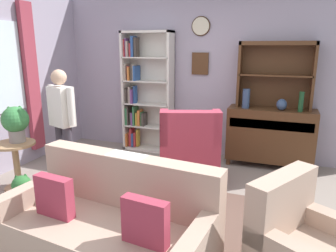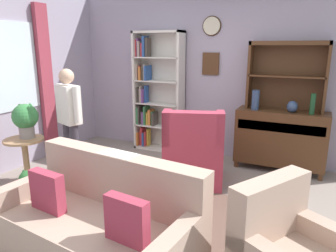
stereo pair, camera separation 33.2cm
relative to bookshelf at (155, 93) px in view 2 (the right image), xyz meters
The scene contains 15 objects.
ground_plane 2.42m from the bookshelf, 62.63° to the right, with size 5.40×4.60×0.02m, color gray.
wall_back 1.09m from the bookshelf, 10.48° to the left, with size 5.00×0.09×2.80m.
area_rug 2.75m from the bookshelf, 61.74° to the right, with size 2.95×1.91×0.01m, color brown.
bookshelf is the anchor object (origin of this frame).
sideboard 2.25m from the bookshelf, ahead, with size 1.30×0.45×0.92m.
sideboard_hutch 2.25m from the bookshelf, ahead, with size 1.10×0.26×1.00m.
vase_tall 1.81m from the bookshelf, ahead, with size 0.11×0.11×0.29m, color #33476B.
vase_round 2.32m from the bookshelf, ahead, with size 0.15×0.15×0.17m, color #33476B.
bottle_wine 2.59m from the bookshelf, ahead, with size 0.07×0.07×0.30m, color #194223.
couch_floral 3.21m from the bookshelf, 70.80° to the right, with size 1.88×1.04×0.90m.
wingback_chair 1.75m from the bookshelf, 43.37° to the right, with size 1.00×1.01×1.05m.
plant_stand 2.37m from the bookshelf, 112.58° to the right, with size 0.52×0.52×0.64m.
potted_plant_large 2.23m from the bookshelf, 113.00° to the right, with size 0.34×0.34×0.47m.
potted_plant_small 2.56m from the bookshelf, 103.63° to the right, with size 0.24×0.24×0.32m.
person_reading 1.78m from the bookshelf, 102.74° to the right, with size 0.52×0.30×1.56m.
Camera 2 is at (1.62, -2.96, 1.85)m, focal length 33.46 mm.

